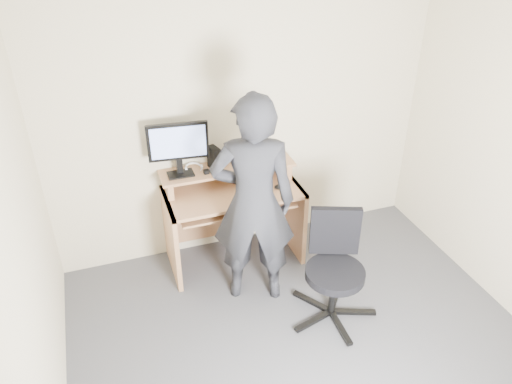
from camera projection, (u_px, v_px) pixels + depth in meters
ground at (319, 370)px, 3.65m from camera, size 3.50×3.50×0.00m
back_wall at (243, 122)px, 4.42m from camera, size 3.50×0.02×2.50m
ceiling at (353, 17)px, 2.35m from camera, size 3.50×3.50×0.02m
desk at (231, 205)px, 4.55m from camera, size 1.20×0.60×0.91m
monitor at (178, 145)px, 4.14m from camera, size 0.51×0.14×0.48m
external_drive at (214, 158)px, 4.35m from camera, size 0.10×0.14×0.20m
travel_mug at (241, 156)px, 4.41m from camera, size 0.08×0.08×0.16m
smartphone at (271, 163)px, 4.47m from camera, size 0.10×0.14×0.01m
charger at (206, 172)px, 4.30m from camera, size 0.05×0.04×0.03m
headphones at (194, 168)px, 4.38m from camera, size 0.18×0.18×0.06m
keyboard at (240, 203)px, 4.36m from camera, size 0.49×0.28×0.03m
mouse at (280, 187)px, 4.40m from camera, size 0.11×0.08×0.04m
office_chair at (335, 263)px, 3.93m from camera, size 0.71×0.69×0.89m
person at (253, 203)px, 3.90m from camera, size 0.77×0.62×1.83m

